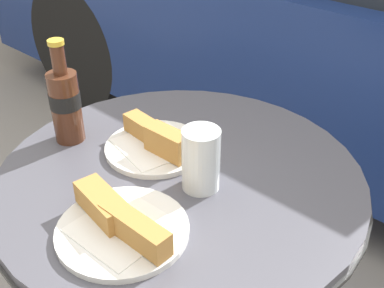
# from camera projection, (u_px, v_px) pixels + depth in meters

# --- Properties ---
(bistro_table) EXTENTS (0.77, 0.77, 0.72)m
(bistro_table) POSITION_uv_depth(u_px,v_px,m) (181.00, 225.00, 1.07)
(bistro_table) COLOR #333333
(bistro_table) RESTS_ON ground_plane
(cola_bottle_left) EXTENTS (0.07, 0.07, 0.23)m
(cola_bottle_left) POSITION_uv_depth(u_px,v_px,m) (65.00, 103.00, 1.05)
(cola_bottle_left) COLOR #4C2819
(cola_bottle_left) RESTS_ON bistro_table
(drinking_glass) EXTENTS (0.07, 0.07, 0.13)m
(drinking_glass) POSITION_uv_depth(u_px,v_px,m) (201.00, 162.00, 0.92)
(drinking_glass) COLOR #C68923
(drinking_glass) RESTS_ON bistro_table
(lunch_plate_near) EXTENTS (0.22, 0.22, 0.07)m
(lunch_plate_near) POSITION_uv_depth(u_px,v_px,m) (156.00, 143.00, 1.04)
(lunch_plate_near) COLOR white
(lunch_plate_near) RESTS_ON bistro_table
(lunch_plate_far) EXTENTS (0.23, 0.23, 0.06)m
(lunch_plate_far) POSITION_uv_depth(u_px,v_px,m) (120.00, 224.00, 0.83)
(lunch_plate_far) COLOR white
(lunch_plate_far) RESTS_ON bistro_table
(parked_car) EXTENTS (4.00, 1.75, 1.39)m
(parked_car) POSITION_uv_depth(u_px,v_px,m) (366.00, 0.00, 2.25)
(parked_car) COLOR navy
(parked_car) RESTS_ON ground_plane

